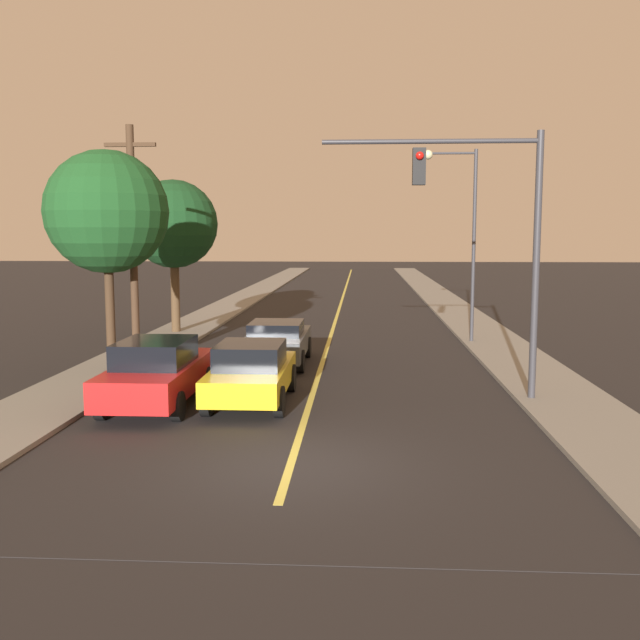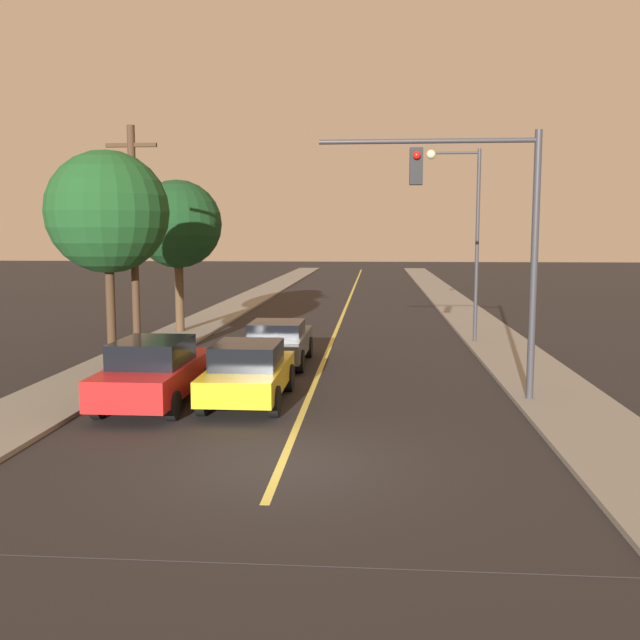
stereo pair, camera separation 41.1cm
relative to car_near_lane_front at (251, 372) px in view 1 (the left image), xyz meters
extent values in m
plane|color=black|center=(1.47, -4.79, -0.81)|extent=(200.00, 200.00, 0.00)
cube|color=black|center=(1.47, 31.21, -0.80)|extent=(10.47, 80.00, 0.01)
cube|color=#D1C14C|center=(1.47, 31.21, -0.80)|extent=(0.16, 76.00, 0.00)
cube|color=gray|center=(-5.02, 31.21, -0.75)|extent=(2.50, 80.00, 0.12)
cube|color=gray|center=(7.95, 31.21, -0.75)|extent=(2.50, 80.00, 0.12)
cube|color=gold|center=(0.00, 0.05, -0.13)|extent=(1.81, 4.49, 0.60)
cube|color=black|center=(0.00, -0.13, 0.46)|extent=(1.59, 2.02, 0.59)
cylinder|color=black|center=(-0.86, 1.44, -0.43)|extent=(0.22, 0.75, 0.75)
cylinder|color=black|center=(0.86, 1.44, -0.43)|extent=(0.22, 0.75, 0.75)
cylinder|color=black|center=(-0.86, -1.35, -0.43)|extent=(0.22, 0.75, 0.75)
cylinder|color=black|center=(0.86, -1.35, -0.43)|extent=(0.22, 0.75, 0.75)
cube|color=#474C51|center=(0.00, 5.44, -0.11)|extent=(1.88, 4.50, 0.66)
cube|color=black|center=(0.00, 5.26, 0.42)|extent=(1.65, 2.02, 0.41)
cylinder|color=black|center=(-0.89, 6.83, -0.44)|extent=(0.22, 0.73, 0.73)
cylinder|color=black|center=(0.89, 6.83, -0.44)|extent=(0.22, 0.73, 0.73)
cylinder|color=black|center=(-0.89, 4.05, -0.44)|extent=(0.22, 0.73, 0.73)
cylinder|color=black|center=(0.89, 4.05, -0.44)|extent=(0.22, 0.73, 0.73)
cube|color=red|center=(-2.30, -0.31, -0.10)|extent=(1.86, 4.90, 0.72)
cube|color=black|center=(-2.30, -0.50, 0.56)|extent=(1.64, 2.20, 0.61)
cylinder|color=black|center=(-3.19, 1.21, -0.46)|extent=(0.22, 0.70, 0.70)
cylinder|color=black|center=(-1.42, 1.21, -0.46)|extent=(0.22, 0.70, 0.70)
cylinder|color=black|center=(-3.19, -1.82, -0.46)|extent=(0.22, 0.70, 0.70)
cylinder|color=black|center=(-1.42, -1.82, -0.46)|extent=(0.22, 0.70, 0.70)
cylinder|color=#333338|center=(7.10, 0.59, 2.64)|extent=(0.18, 0.18, 6.66)
cylinder|color=#333338|center=(4.42, 0.59, 5.72)|extent=(5.35, 0.12, 0.12)
cube|color=black|center=(4.15, 0.59, 5.11)|extent=(0.32, 0.28, 0.90)
sphere|color=red|center=(4.15, 0.41, 5.36)|extent=(0.20, 0.20, 0.20)
cylinder|color=#333338|center=(7.05, 10.33, 2.98)|extent=(0.14, 0.14, 7.34)
cylinder|color=#333338|center=(6.14, 10.33, 6.51)|extent=(1.81, 0.09, 0.09)
sphere|color=beige|center=(5.24, 10.33, 6.46)|extent=(0.36, 0.36, 0.36)
cylinder|color=#422D1E|center=(-4.37, 4.41, 3.04)|extent=(0.24, 0.24, 7.46)
cube|color=#422D1E|center=(-4.37, 4.41, 6.18)|extent=(1.60, 0.12, 0.12)
cylinder|color=#3D2B1C|center=(-4.79, 3.37, 1.07)|extent=(0.27, 0.27, 3.52)
sphere|color=#19471E|center=(-4.79, 3.37, 4.10)|extent=(3.64, 3.64, 3.64)
cylinder|color=#4C3823|center=(-5.18, 12.34, 0.95)|extent=(0.37, 0.37, 3.27)
sphere|color=#143819|center=(-5.18, 12.34, 3.88)|extent=(3.71, 3.71, 3.71)
camera|label=1|loc=(2.76, -17.50, 3.44)|focal=40.00mm
camera|label=2|loc=(3.17, -17.47, 3.44)|focal=40.00mm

